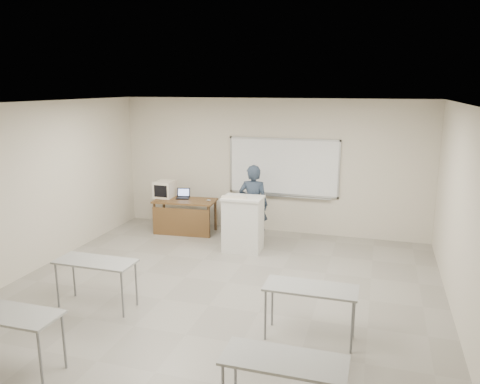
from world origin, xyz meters
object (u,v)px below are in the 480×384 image
(keyboard, at_px, (234,197))
(instructor_desk, at_px, (183,210))
(whiteboard, at_px, (283,168))
(podium, at_px, (243,224))
(laptop, at_px, (184,196))
(crt_monitor, at_px, (165,189))
(presenter, at_px, (253,205))
(mouse, at_px, (209,200))

(keyboard, bearing_deg, instructor_desk, 143.10)
(whiteboard, xyz_separation_m, podium, (-0.50, -1.47, -0.92))
(laptop, relative_size, keyboard, 0.61)
(crt_monitor, height_order, laptop, crt_monitor)
(laptop, bearing_deg, keyboard, -48.45)
(keyboard, xyz_separation_m, presenter, (0.23, 0.59, -0.28))
(laptop, relative_size, mouse, 2.89)
(podium, distance_m, presenter, 0.56)
(instructor_desk, xyz_separation_m, laptop, (-0.10, 0.26, 0.27))
(whiteboard, relative_size, presenter, 1.47)
(mouse, bearing_deg, instructor_desk, -141.06)
(podium, height_order, presenter, presenter)
(instructor_desk, distance_m, crt_monitor, 0.72)
(whiteboard, xyz_separation_m, keyboard, (-0.65, -1.59, -0.36))
(instructor_desk, bearing_deg, keyboard, -33.72)
(keyboard, bearing_deg, whiteboard, 60.00)
(instructor_desk, bearing_deg, crt_monitor, 152.20)
(podium, height_order, keyboard, keyboard)
(whiteboard, bearing_deg, crt_monitor, -168.43)
(mouse, height_order, keyboard, keyboard)
(laptop, height_order, mouse, laptop)
(whiteboard, xyz_separation_m, instructor_desk, (-2.10, -0.78, -0.95))
(keyboard, bearing_deg, mouse, 125.12)
(instructor_desk, relative_size, laptop, 4.66)
(podium, bearing_deg, instructor_desk, 155.62)
(instructor_desk, xyz_separation_m, crt_monitor, (-0.55, 0.24, 0.40))
(keyboard, bearing_deg, crt_monitor, 144.67)
(whiteboard, height_order, presenter, whiteboard)
(crt_monitor, xyz_separation_m, keyboard, (2.00, -1.05, 0.19))
(crt_monitor, relative_size, mouse, 4.53)
(laptop, bearing_deg, podium, -43.03)
(whiteboard, height_order, mouse, whiteboard)
(whiteboard, distance_m, mouse, 1.81)
(whiteboard, xyz_separation_m, laptop, (-2.20, -0.52, -0.68))
(podium, xyz_separation_m, crt_monitor, (-2.15, 0.93, 0.38))
(laptop, distance_m, presenter, 1.85)
(podium, xyz_separation_m, keyboard, (-0.15, -0.12, 0.57))
(presenter, bearing_deg, instructor_desk, -11.11)
(laptop, height_order, presenter, presenter)
(mouse, distance_m, presenter, 1.20)
(whiteboard, height_order, podium, whiteboard)
(podium, xyz_separation_m, presenter, (0.08, 0.47, 0.29))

